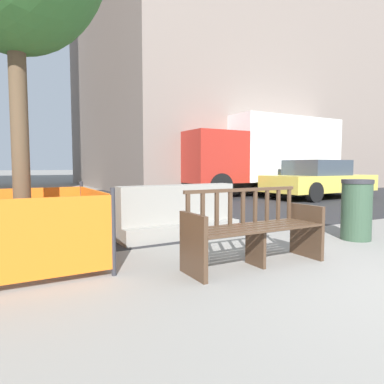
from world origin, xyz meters
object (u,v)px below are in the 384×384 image
Objects in this scene: trash_bin at (357,210)px; street_bench at (254,231)px; delivery_truck at (265,152)px; car_taxi_near at (319,180)px; construction_fence at (23,227)px; jersey_barrier_centre at (178,216)px.

street_bench is at bearing -172.10° from trash_bin.
street_bench is at bearing -131.51° from delivery_truck.
construction_fence is at bearing -156.79° from car_taxi_near.
jersey_barrier_centre is 0.48× the size of car_taxi_near.
street_bench is 2.30m from trash_bin.
jersey_barrier_centre is at bearing -154.69° from car_taxi_near.
trash_bin reaches higher than construction_fence.
construction_fence is 0.24× the size of delivery_truck.
delivery_truck reaches higher than car_taxi_near.
car_taxi_near reaches higher than construction_fence.
trash_bin is at bearing -121.34° from delivery_truck.
delivery_truck is (6.72, 5.67, 1.35)m from jersey_barrier_centre.
trash_bin is at bearing -33.78° from jersey_barrier_centre.
street_bench is 8.99m from car_taxi_near.
car_taxi_near is 4.50× the size of trash_bin.
car_taxi_near is 0.62× the size of delivery_truck.
car_taxi_near is (9.57, 4.10, 0.20)m from construction_fence.
street_bench is 1.03× the size of construction_fence.
construction_fence reaches higher than jersey_barrier_centre.
street_bench is at bearing -27.62° from construction_fence.
delivery_truck is (6.67, 7.54, 1.29)m from street_bench.
delivery_truck is at bearing 35.12° from construction_fence.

